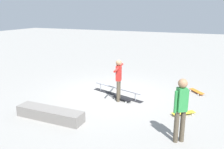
# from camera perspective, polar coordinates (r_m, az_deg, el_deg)

# --- Properties ---
(ground_plane) EXTENTS (60.00, 60.00, 0.00)m
(ground_plane) POSITION_cam_1_polar(r_m,az_deg,el_deg) (9.87, -0.29, -4.81)
(ground_plane) COLOR gray
(grind_rail) EXTENTS (2.42, 0.97, 0.33)m
(grind_rail) POSITION_cam_1_polar(r_m,az_deg,el_deg) (9.75, 1.18, -4.19)
(grind_rail) COLOR black
(grind_rail) RESTS_ON ground_plane
(skate_ledge) EXTENTS (2.27, 0.53, 0.35)m
(skate_ledge) POSITION_cam_1_polar(r_m,az_deg,el_deg) (7.93, -14.58, -9.08)
(skate_ledge) COLOR gray
(skate_ledge) RESTS_ON ground_plane
(skater_main) EXTENTS (0.27, 1.28, 1.60)m
(skater_main) POSITION_cam_1_polar(r_m,az_deg,el_deg) (8.92, 1.59, -0.71)
(skater_main) COLOR brown
(skater_main) RESTS_ON ground_plane
(skateboard_main) EXTENTS (0.82, 0.42, 0.09)m
(skateboard_main) POSITION_cam_1_polar(r_m,az_deg,el_deg) (9.23, 2.38, -5.77)
(skateboard_main) COLOR black
(skateboard_main) RESTS_ON ground_plane
(bystander_green_shirt) EXTENTS (0.36, 0.29, 1.72)m
(bystander_green_shirt) POSITION_cam_1_polar(r_m,az_deg,el_deg) (6.37, 16.11, -7.48)
(bystander_green_shirt) COLOR brown
(bystander_green_shirt) RESTS_ON ground_plane
(loose_skateboard_yellow) EXTENTS (0.75, 0.66, 0.09)m
(loose_skateboard_yellow) POSITION_cam_1_polar(r_m,az_deg,el_deg) (8.33, 16.69, -8.78)
(loose_skateboard_yellow) COLOR yellow
(loose_skateboard_yellow) RESTS_ON ground_plane
(loose_skateboard_orange) EXTENTS (0.67, 0.74, 0.09)m
(loose_skateboard_orange) POSITION_cam_1_polar(r_m,az_deg,el_deg) (10.64, 19.53, -3.79)
(loose_skateboard_orange) COLOR orange
(loose_skateboard_orange) RESTS_ON ground_plane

